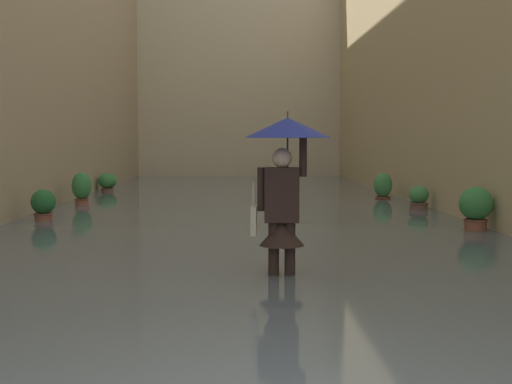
% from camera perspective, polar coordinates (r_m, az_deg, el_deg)
% --- Properties ---
extents(ground_plane, '(65.74, 65.74, 0.00)m').
position_cam_1_polar(ground_plane, '(16.52, -1.27, -1.73)').
color(ground_plane, '#605B56').
extents(flood_water, '(9.16, 32.30, 0.22)m').
position_cam_1_polar(flood_water, '(16.50, -1.27, -1.36)').
color(flood_water, '#515B60').
rests_on(flood_water, ground_plane).
extents(building_facade_left, '(2.04, 30.30, 8.64)m').
position_cam_1_polar(building_facade_left, '(17.39, 16.12, 12.68)').
color(building_facade_left, tan).
rests_on(building_facade_left, ground_plane).
extents(building_facade_far, '(11.96, 1.80, 12.75)m').
position_cam_1_polar(building_facade_far, '(30.83, -1.36, 12.93)').
color(building_facade_far, beige).
rests_on(building_facade_far, ground_plane).
extents(person_wading, '(0.96, 0.96, 2.02)m').
position_cam_1_polar(person_wading, '(7.82, 2.29, 1.82)').
color(person_wading, '#4C4233').
rests_on(person_wading, ground_plane).
extents(potted_plant_mid_right, '(0.46, 0.46, 0.79)m').
position_cam_1_polar(potted_plant_mid_right, '(13.77, -16.66, -1.22)').
color(potted_plant_mid_right, brown).
rests_on(potted_plant_mid_right, ground_plane).
extents(potted_plant_far_right, '(0.55, 0.55, 0.74)m').
position_cam_1_polar(potted_plant_far_right, '(21.16, -11.82, 0.68)').
color(potted_plant_far_right, brown).
rests_on(potted_plant_far_right, ground_plane).
extents(potted_plant_far_left, '(0.55, 0.55, 0.94)m').
position_cam_1_polar(potted_plant_far_left, '(12.29, 17.19, -1.40)').
color(potted_plant_far_left, brown).
rests_on(potted_plant_far_left, ground_plane).
extents(potted_plant_near_left, '(0.47, 0.47, 0.87)m').
position_cam_1_polar(potted_plant_near_left, '(18.36, 10.13, 0.26)').
color(potted_plant_near_left, '#9E563D').
rests_on(potted_plant_near_left, ground_plane).
extents(potted_plant_mid_left, '(0.43, 0.43, 0.72)m').
position_cam_1_polar(potted_plant_mid_left, '(15.70, 12.90, -0.76)').
color(potted_plant_mid_left, brown).
rests_on(potted_plant_mid_left, ground_plane).
extents(potted_plant_near_right, '(0.45, 0.45, 0.96)m').
position_cam_1_polar(potted_plant_near_right, '(16.84, -13.78, 0.14)').
color(potted_plant_near_right, '#9E563D').
rests_on(potted_plant_near_right, ground_plane).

